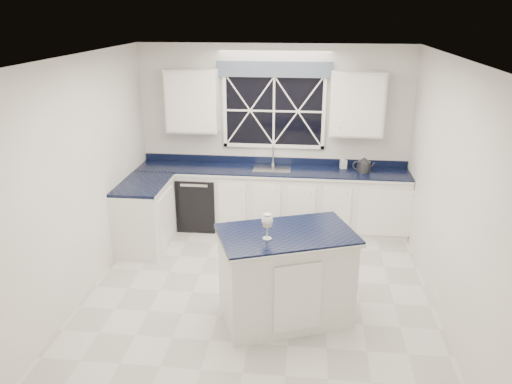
# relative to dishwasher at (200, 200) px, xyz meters

# --- Properties ---
(ground) EXTENTS (4.50, 4.50, 0.00)m
(ground) POSITION_rel_dishwasher_xyz_m (1.10, -1.95, -0.41)
(ground) COLOR beige
(ground) RESTS_ON ground
(back_wall) EXTENTS (4.00, 0.10, 2.70)m
(back_wall) POSITION_rel_dishwasher_xyz_m (1.10, 0.30, 0.94)
(back_wall) COLOR beige
(back_wall) RESTS_ON ground
(base_cabinets) EXTENTS (3.99, 1.60, 0.90)m
(base_cabinets) POSITION_rel_dishwasher_xyz_m (0.77, -0.17, 0.04)
(base_cabinets) COLOR silver
(base_cabinets) RESTS_ON ground
(countertop) EXTENTS (3.98, 0.64, 0.04)m
(countertop) POSITION_rel_dishwasher_xyz_m (1.10, 0.00, 0.51)
(countertop) COLOR black
(countertop) RESTS_ON base_cabinets
(dishwasher) EXTENTS (0.60, 0.58, 0.82)m
(dishwasher) POSITION_rel_dishwasher_xyz_m (0.00, 0.00, 0.00)
(dishwasher) COLOR black
(dishwasher) RESTS_ON ground
(window) EXTENTS (1.65, 0.09, 1.26)m
(window) POSITION_rel_dishwasher_xyz_m (1.10, 0.25, 1.42)
(window) COLOR black
(window) RESTS_ON ground
(upper_cabinets) EXTENTS (3.10, 0.34, 0.90)m
(upper_cabinets) POSITION_rel_dishwasher_xyz_m (1.10, 0.13, 1.49)
(upper_cabinets) COLOR silver
(upper_cabinets) RESTS_ON ground
(faucet) EXTENTS (0.05, 0.20, 0.30)m
(faucet) POSITION_rel_dishwasher_xyz_m (1.10, 0.19, 0.69)
(faucet) COLOR #ADAEB0
(faucet) RESTS_ON countertop
(island) EXTENTS (1.56, 1.25, 1.01)m
(island) POSITION_rel_dishwasher_xyz_m (1.44, -2.34, 0.10)
(island) COLOR silver
(island) RESTS_ON ground
(rug) EXTENTS (1.37, 0.86, 0.02)m
(rug) POSITION_rel_dishwasher_xyz_m (1.40, -0.62, -0.40)
(rug) COLOR #B9B8B4
(rug) RESTS_ON ground
(kettle) EXTENTS (0.31, 0.20, 0.22)m
(kettle) POSITION_rel_dishwasher_xyz_m (2.42, 0.02, 0.63)
(kettle) COLOR #303032
(kettle) RESTS_ON countertop
(wine_glass) EXTENTS (0.11, 0.11, 0.27)m
(wine_glass) POSITION_rel_dishwasher_xyz_m (1.25, -2.51, 0.79)
(wine_glass) COLOR silver
(wine_glass) RESTS_ON island
(soap_bottle) EXTENTS (0.11, 0.11, 0.19)m
(soap_bottle) POSITION_rel_dishwasher_xyz_m (2.14, 0.15, 0.63)
(soap_bottle) COLOR silver
(soap_bottle) RESTS_ON countertop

